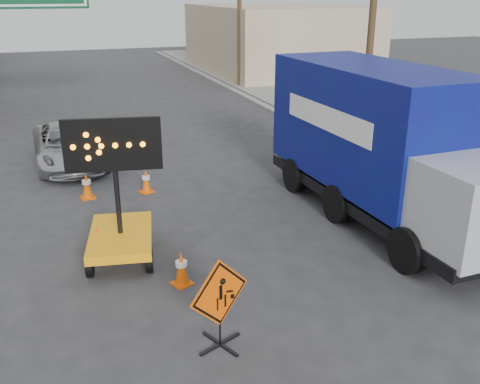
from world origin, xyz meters
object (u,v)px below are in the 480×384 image
pickup_truck (70,145)px  box_truck (380,152)px  construction_sign (220,301)px  arrow_board (120,228)px

pickup_truck → box_truck: bearing=-47.6°
construction_sign → box_truck: box_truck is taller
box_truck → construction_sign: bearing=-146.6°
construction_sign → pickup_truck: size_ratio=0.34×
construction_sign → box_truck: bearing=11.7°
box_truck → arrow_board: bearing=179.3°
pickup_truck → box_truck: 10.53m
pickup_truck → box_truck: size_ratio=0.59×
construction_sign → pickup_truck: 11.51m
pickup_truck → box_truck: (7.33, -7.48, 1.08)m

